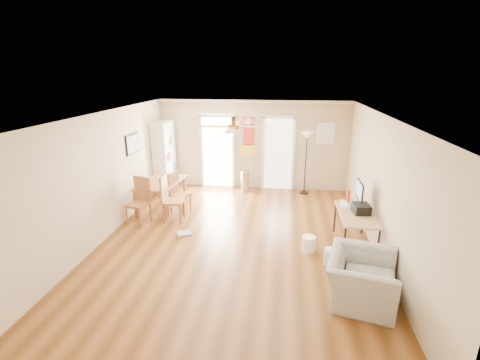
# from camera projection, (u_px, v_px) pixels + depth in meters

# --- Properties ---
(floor) EXTENTS (7.00, 7.00, 0.00)m
(floor) POSITION_uv_depth(u_px,v_px,m) (236.00, 241.00, 7.05)
(floor) COLOR brown
(floor) RESTS_ON ground
(ceiling) EXTENTS (5.50, 7.00, 0.00)m
(ceiling) POSITION_uv_depth(u_px,v_px,m) (236.00, 115.00, 6.25)
(ceiling) COLOR silver
(ceiling) RESTS_ON floor
(wall_back) EXTENTS (5.50, 0.04, 2.60)m
(wall_back) POSITION_uv_depth(u_px,v_px,m) (253.00, 145.00, 9.95)
(wall_back) COLOR beige
(wall_back) RESTS_ON floor
(wall_front) EXTENTS (5.50, 0.04, 2.60)m
(wall_front) POSITION_uv_depth(u_px,v_px,m) (186.00, 291.00, 3.34)
(wall_front) COLOR beige
(wall_front) RESTS_ON floor
(wall_left) EXTENTS (0.04, 7.00, 2.60)m
(wall_left) POSITION_uv_depth(u_px,v_px,m) (104.00, 177.00, 6.99)
(wall_left) COLOR beige
(wall_left) RESTS_ON floor
(wall_right) EXTENTS (0.04, 7.00, 2.60)m
(wall_right) POSITION_uv_depth(u_px,v_px,m) (382.00, 188.00, 6.31)
(wall_right) COLOR beige
(wall_right) RESTS_ON floor
(crown_molding) EXTENTS (5.50, 7.00, 0.08)m
(crown_molding) POSITION_uv_depth(u_px,v_px,m) (236.00, 117.00, 6.26)
(crown_molding) COLOR white
(crown_molding) RESTS_ON wall_back
(kitchen_doorway) EXTENTS (0.90, 0.10, 2.10)m
(kitchen_doorway) POSITION_uv_depth(u_px,v_px,m) (218.00, 153.00, 10.15)
(kitchen_doorway) COLOR white
(kitchen_doorway) RESTS_ON wall_back
(bathroom_doorway) EXTENTS (0.80, 0.10, 2.10)m
(bathroom_doorway) POSITION_uv_depth(u_px,v_px,m) (278.00, 154.00, 9.92)
(bathroom_doorway) COLOR white
(bathroom_doorway) RESTS_ON wall_back
(wall_decal) EXTENTS (0.46, 0.03, 1.10)m
(wall_decal) POSITION_uv_depth(u_px,v_px,m) (249.00, 137.00, 9.87)
(wall_decal) COLOR red
(wall_decal) RESTS_ON wall_back
(ac_grille) EXTENTS (0.50, 0.04, 0.60)m
(ac_grille) POSITION_uv_depth(u_px,v_px,m) (325.00, 133.00, 9.55)
(ac_grille) COLOR white
(ac_grille) RESTS_ON wall_back
(framed_poster) EXTENTS (0.04, 0.66, 0.48)m
(framed_poster) POSITION_uv_depth(u_px,v_px,m) (132.00, 144.00, 8.19)
(framed_poster) COLOR black
(framed_poster) RESTS_ON wall_left
(ceiling_fan) EXTENTS (1.24, 1.24, 0.20)m
(ceiling_fan) POSITION_uv_depth(u_px,v_px,m) (233.00, 127.00, 6.02)
(ceiling_fan) COLOR #593819
(ceiling_fan) RESTS_ON ceiling
(bookshelf) EXTENTS (0.69, 0.99, 2.02)m
(bookshelf) POSITION_uv_depth(u_px,v_px,m) (164.00, 157.00, 9.85)
(bookshelf) COLOR silver
(bookshelf) RESTS_ON floor
(dining_table) EXTENTS (0.97, 1.51, 0.72)m
(dining_table) POSITION_uv_depth(u_px,v_px,m) (161.00, 195.00, 8.66)
(dining_table) COLOR #A36134
(dining_table) RESTS_ON floor
(dining_chair_right_a) EXTENTS (0.51, 0.51, 0.99)m
(dining_chair_right_a) POSITION_uv_depth(u_px,v_px,m) (180.00, 193.00, 8.41)
(dining_chair_right_a) COLOR #8F5C2E
(dining_chair_right_a) RESTS_ON floor
(dining_chair_right_b) EXTENTS (0.48, 0.48, 1.10)m
(dining_chair_right_b) POSITION_uv_depth(u_px,v_px,m) (173.00, 199.00, 7.87)
(dining_chair_right_b) COLOR #AB6A37
(dining_chair_right_b) RESTS_ON floor
(dining_chair_near) EXTENTS (0.54, 0.54, 1.06)m
(dining_chair_near) POSITION_uv_depth(u_px,v_px,m) (138.00, 202.00, 7.74)
(dining_chair_near) COLOR olive
(dining_chair_near) RESTS_ON floor
(trash_can) EXTENTS (0.34, 0.34, 0.60)m
(trash_can) POSITION_uv_depth(u_px,v_px,m) (246.00, 181.00, 9.96)
(trash_can) COLOR #B3B3B6
(trash_can) RESTS_ON floor
(torchiere_lamp) EXTENTS (0.37, 0.37, 1.78)m
(torchiere_lamp) POSITION_uv_depth(u_px,v_px,m) (306.00, 163.00, 9.56)
(torchiere_lamp) COLOR black
(torchiere_lamp) RESTS_ON floor
(computer_desk) EXTENTS (0.67, 1.34, 0.72)m
(computer_desk) POSITION_uv_depth(u_px,v_px,m) (354.00, 230.00, 6.75)
(computer_desk) COLOR tan
(computer_desk) RESTS_ON floor
(imac) EXTENTS (0.22, 0.56, 0.53)m
(imac) POSITION_uv_depth(u_px,v_px,m) (359.00, 194.00, 6.92)
(imac) COLOR black
(imac) RESTS_ON computer_desk
(keyboard) EXTENTS (0.18, 0.44, 0.02)m
(keyboard) POSITION_uv_depth(u_px,v_px,m) (344.00, 204.00, 7.09)
(keyboard) COLOR silver
(keyboard) RESTS_ON computer_desk
(printer) EXTENTS (0.34, 0.39, 0.18)m
(printer) POSITION_uv_depth(u_px,v_px,m) (361.00, 209.00, 6.63)
(printer) COLOR black
(printer) RESTS_ON computer_desk
(orange_bottle) EXTENTS (0.09, 0.09, 0.26)m
(orange_bottle) POSITION_uv_depth(u_px,v_px,m) (348.00, 196.00, 7.20)
(orange_bottle) COLOR red
(orange_bottle) RESTS_ON computer_desk
(wastebasket_a) EXTENTS (0.28, 0.28, 0.30)m
(wastebasket_a) POSITION_uv_depth(u_px,v_px,m) (331.00, 257.00, 6.18)
(wastebasket_a) COLOR silver
(wastebasket_a) RESTS_ON floor
(wastebasket_b) EXTENTS (0.28, 0.28, 0.31)m
(wastebasket_b) POSITION_uv_depth(u_px,v_px,m) (309.00, 244.00, 6.63)
(wastebasket_b) COLOR white
(wastebasket_b) RESTS_ON floor
(floor_cloth) EXTENTS (0.38, 0.34, 0.04)m
(floor_cloth) POSITION_uv_depth(u_px,v_px,m) (184.00, 233.00, 7.34)
(floor_cloth) COLOR gray
(floor_cloth) RESTS_ON floor
(armchair) EXTENTS (1.22, 1.32, 0.73)m
(armchair) POSITION_uv_depth(u_px,v_px,m) (361.00, 279.00, 5.16)
(armchair) COLOR #969792
(armchair) RESTS_ON floor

